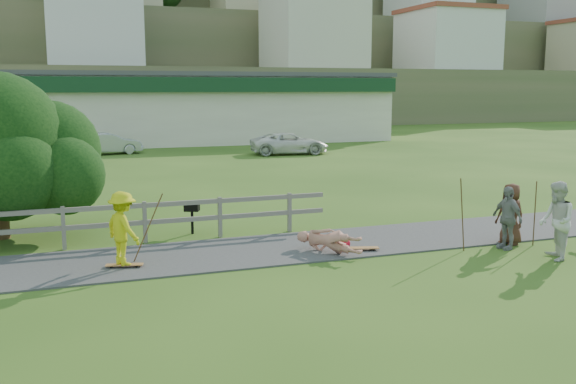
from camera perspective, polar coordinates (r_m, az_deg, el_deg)
name	(u,v)px	position (r m, az deg, el deg)	size (l,w,h in m)	color
ground	(256,269)	(14.46, -2.85, -6.85)	(260.00, 260.00, 0.00)	#2D5217
path	(238,252)	(15.84, -4.46, -5.35)	(34.00, 3.00, 0.04)	#333335
fence	(37,223)	(16.92, -21.45, -2.59)	(15.05, 0.10, 1.10)	#69655C
strip_mall	(169,107)	(48.92, -10.53, 7.44)	(32.50, 10.75, 5.10)	beige
hillside	(77,18)	(105.19, -18.21, 14.50)	(220.00, 67.00, 47.50)	#4D5B35
skater_rider	(123,233)	(14.72, -14.46, -3.53)	(1.07, 0.61, 1.65)	#C6C712
skater_fallen	(329,241)	(15.68, 3.66, -4.37)	(1.75, 0.42, 0.64)	tan
spectator_a	(556,221)	(16.25, 22.75, -2.39)	(0.90, 0.70, 1.86)	silver
spectator_b	(507,218)	(16.93, 18.90, -2.18)	(0.93, 0.39, 1.59)	gray
spectator_c	(511,214)	(17.47, 19.18, -1.86)	(0.78, 0.51, 1.59)	#4D2B1E
car_silver	(108,144)	(40.46, -15.73, 4.16)	(1.38, 3.97, 1.31)	#A9AAB1
car_white	(289,143)	(39.03, 0.13, 4.34)	(2.18, 4.73, 1.31)	silver
bbq	(192,219)	(17.93, -8.52, -2.37)	(0.39, 0.30, 0.86)	black
longboard_rider	(124,267)	(14.90, -14.34, -6.46)	(0.82, 0.20, 0.09)	#935B30
longboard_fallen	(360,250)	(15.99, 6.43, -5.13)	(0.92, 0.22, 0.10)	#935B30
helmet	(345,243)	(16.28, 5.10, -4.56)	(0.26, 0.26, 0.26)	red
pole_rider	(148,225)	(15.16, -12.35, -2.89)	(0.03, 0.03, 1.75)	#513620
pole_spec_left	(462,215)	(16.34, 15.23, -1.97)	(0.03, 0.03, 1.84)	#513620
pole_spec_right	(535,214)	(17.53, 21.09, -1.80)	(0.03, 0.03, 1.67)	#513620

